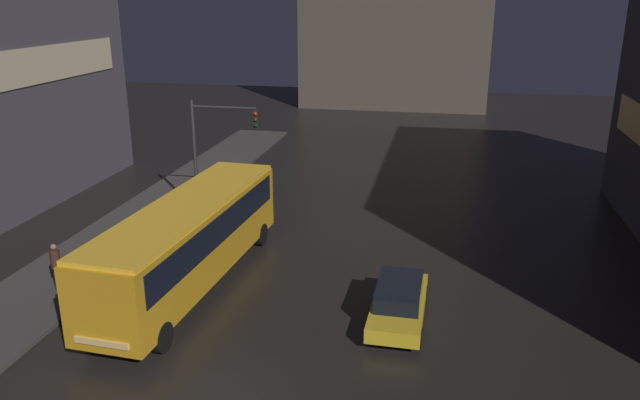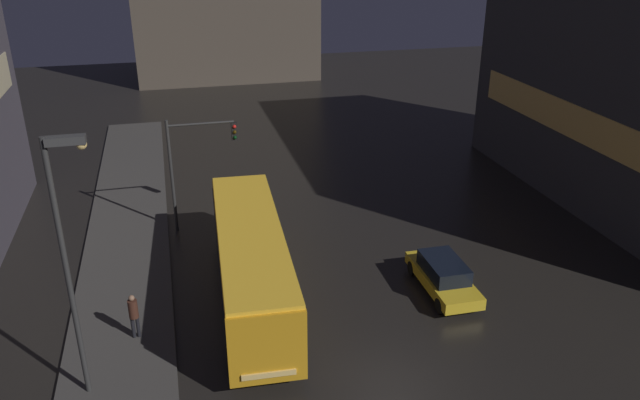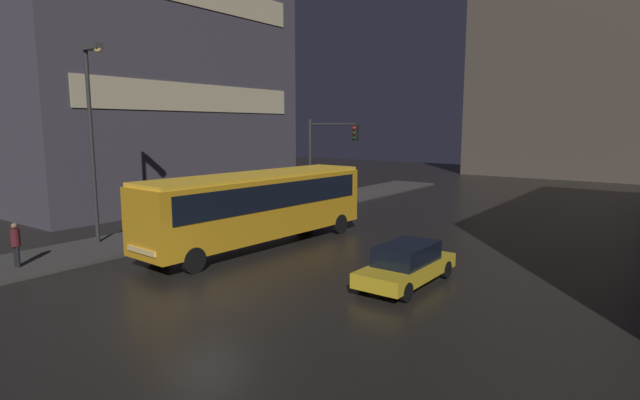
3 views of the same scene
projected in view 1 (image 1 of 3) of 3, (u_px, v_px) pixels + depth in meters
The scene contains 6 objects.
ground_plane at pixel (227, 398), 17.43m from camera, with size 120.00×120.00×0.00m, color black.
sidewalk_left at pixel (114, 240), 28.42m from camera, with size 4.00×48.00×0.15m.
bus_near at pixel (189, 235), 23.54m from camera, with size 3.27×12.09×3.38m.
car_taxi at pixel (399, 301), 21.36m from camera, with size 1.84×4.55×1.46m.
pedestrian_mid at pixel (56, 263), 23.20m from camera, with size 0.49×0.49×1.83m.
traffic_light_main at pixel (217, 139), 30.28m from camera, with size 3.47×0.35×5.90m.
Camera 1 is at (5.52, -13.98, 10.75)m, focal length 35.00 mm.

